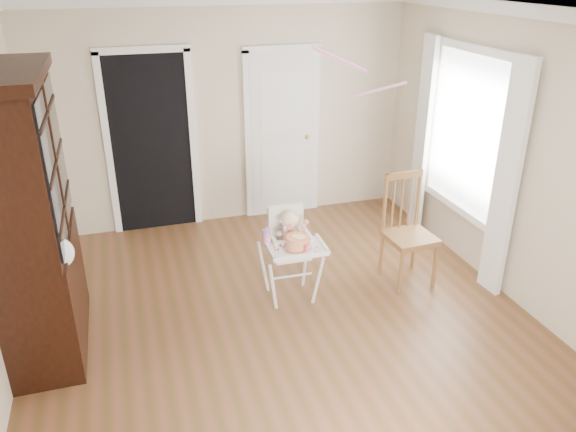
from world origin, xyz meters
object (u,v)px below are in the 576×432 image
object	(u,v)px
high_chair	(290,244)
sippy_cup	(267,236)
china_cabinet	(31,219)
dining_chair	(408,233)
cake	(297,242)

from	to	relation	value
high_chair	sippy_cup	size ratio (longest dim) A/B	5.03
high_chair	sippy_cup	xyz separation A→B (m)	(-0.24, -0.07, 0.15)
china_cabinet	high_chair	bearing A→B (deg)	2.30
high_chair	china_cabinet	world-z (taller)	china_cabinet
sippy_cup	dining_chair	distance (m)	1.50
cake	dining_chair	world-z (taller)	dining_chair
sippy_cup	dining_chair	world-z (taller)	dining_chair
high_chair	dining_chair	distance (m)	1.25
china_cabinet	dining_chair	size ratio (longest dim) A/B	2.09
high_chair	sippy_cup	world-z (taller)	high_chair
china_cabinet	dining_chair	xyz separation A→B (m)	(3.41, 0.08, -0.65)
high_chair	china_cabinet	size ratio (longest dim) A/B	0.40
cake	sippy_cup	bearing A→B (deg)	146.32
cake	sippy_cup	size ratio (longest dim) A/B	1.45
cake	china_cabinet	size ratio (longest dim) A/B	0.12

